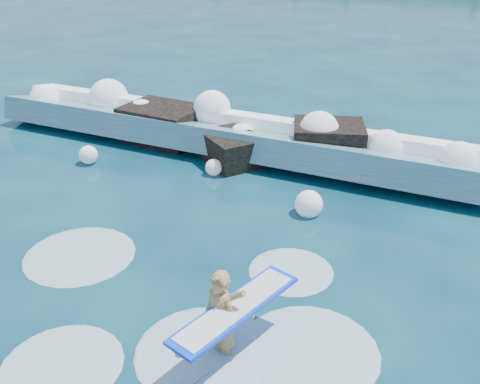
% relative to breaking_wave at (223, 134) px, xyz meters
% --- Properties ---
extents(ground, '(200.00, 200.00, 0.00)m').
position_rel_breaking_wave_xyz_m(ground, '(1.38, -6.89, -0.49)').
color(ground, '#07273C').
rests_on(ground, ground).
extents(breaking_wave, '(16.41, 2.63, 1.41)m').
position_rel_breaking_wave_xyz_m(breaking_wave, '(0.00, 0.00, 0.00)').
color(breaking_wave, teal).
rests_on(breaking_wave, ground).
extents(rock_cluster, '(8.29, 3.49, 1.47)m').
position_rel_breaking_wave_xyz_m(rock_cluster, '(0.38, -0.14, -0.03)').
color(rock_cluster, black).
rests_on(rock_cluster, ground).
extents(surfer_with_board, '(1.35, 3.07, 1.94)m').
position_rel_breaking_wave_xyz_m(surfer_with_board, '(4.20, -8.44, 0.22)').
color(surfer_with_board, '#A7834E').
rests_on(surfer_with_board, ground).
extents(wave_spray, '(15.62, 4.59, 1.83)m').
position_rel_breaking_wave_xyz_m(wave_spray, '(-0.61, 0.00, 0.41)').
color(wave_spray, white).
rests_on(wave_spray, ground).
extents(surf_foam, '(9.34, 6.16, 0.12)m').
position_rel_breaking_wave_xyz_m(surf_foam, '(3.36, -8.03, -0.49)').
color(surf_foam, silver).
rests_on(surf_foam, ground).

